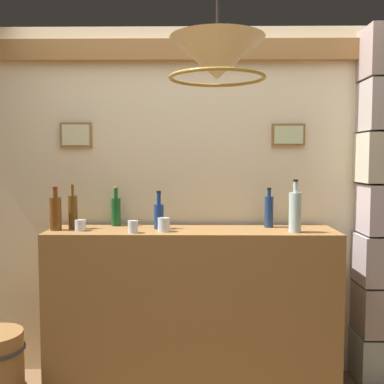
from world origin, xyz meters
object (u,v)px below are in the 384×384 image
glass_tumbler_shot (133,227)px  glass_tumbler_highball (80,225)px  glass_tumbler_rocks (164,225)px  liquor_bottle_bourbon (73,211)px  liquor_bottle_rye (295,211)px  liquor_bottle_tequila (116,211)px  liquor_bottle_port (159,215)px  pendant_lamp (217,60)px  liquor_bottle_vodka (56,213)px  liquor_bottle_brandy (269,211)px

glass_tumbler_shot → glass_tumbler_highball: bearing=167.4°
glass_tumbler_rocks → glass_tumbler_shot: glass_tumbler_rocks is taller
liquor_bottle_bourbon → liquor_bottle_rye: (1.43, -0.13, 0.02)m
liquor_bottle_bourbon → liquor_bottle_rye: liquor_bottle_rye is taller
glass_tumbler_rocks → glass_tumbler_highball: size_ratio=1.24×
liquor_bottle_tequila → glass_tumbler_highball: size_ratio=3.84×
liquor_bottle_rye → glass_tumbler_highball: 1.37m
liquor_bottle_port → pendant_lamp: (0.34, -1.03, 0.78)m
liquor_bottle_vodka → glass_tumbler_rocks: bearing=-4.1°
liquor_bottle_brandy → liquor_bottle_port: liquor_bottle_brandy is taller
liquor_bottle_bourbon → glass_tumbler_shot: size_ratio=3.93×
liquor_bottle_brandy → glass_tumbler_highball: 1.25m
liquor_bottle_brandy → liquor_bottle_rye: liquor_bottle_rye is taller
glass_tumbler_highball → pendant_lamp: pendant_lamp is taller
liquor_bottle_vodka → glass_tumbler_rocks: liquor_bottle_vodka is taller
glass_tumbler_shot → pendant_lamp: (0.48, -0.86, 0.84)m
liquor_bottle_port → pendant_lamp: size_ratio=0.43×
glass_tumbler_rocks → pendant_lamp: 1.27m
liquor_bottle_brandy → pendant_lamp: pendant_lamp is taller
liquor_bottle_tequila → glass_tumbler_highball: (-0.19, -0.23, -0.07)m
liquor_bottle_rye → glass_tumbler_shot: liquor_bottle_rye is taller
liquor_bottle_rye → liquor_bottle_bourbon: bearing=174.8°
liquor_bottle_port → liquor_bottle_tequila: bearing=157.1°
liquor_bottle_vodka → pendant_lamp: pendant_lamp is taller
liquor_bottle_port → glass_tumbler_highball: (-0.50, -0.10, -0.06)m
liquor_bottle_brandy → liquor_bottle_rye: size_ratio=0.80×
glass_tumbler_highball → liquor_bottle_rye: bearing=-1.8°
liquor_bottle_rye → liquor_bottle_tequila: bearing=167.1°
liquor_bottle_tequila → liquor_bottle_vodka: liquor_bottle_vodka is taller
liquor_bottle_tequila → liquor_bottle_bourbon: (-0.26, -0.14, 0.01)m
liquor_bottle_bourbon → glass_tumbler_highball: 0.14m
glass_tumbler_rocks → liquor_bottle_tequila: bearing=144.5°
glass_tumbler_highball → pendant_lamp: 1.51m
liquor_bottle_rye → liquor_bottle_vodka: 1.53m
liquor_bottle_rye → liquor_bottle_vodka: size_ratio=1.17×
glass_tumbler_shot → liquor_bottle_port: bearing=49.8°
glass_tumbler_highball → liquor_bottle_brandy: bearing=7.9°
glass_tumbler_rocks → liquor_bottle_bourbon: bearing=169.7°
liquor_bottle_tequila → liquor_bottle_rye: 1.21m
liquor_bottle_vodka → liquor_bottle_port: 0.67m
glass_tumbler_highball → glass_tumbler_shot: glass_tumbler_shot is taller
liquor_bottle_tequila → liquor_bottle_vodka: (-0.36, -0.20, 0.01)m
liquor_bottle_brandy → pendant_lamp: size_ratio=0.46×
glass_tumbler_rocks → liquor_bottle_brandy: bearing=15.6°
liquor_bottle_rye → glass_tumbler_shot: bearing=-178.0°
liquor_bottle_tequila → pendant_lamp: bearing=-61.0°
glass_tumbler_rocks → pendant_lamp: size_ratio=0.15×
glass_tumbler_highball → liquor_bottle_vodka: bearing=171.1°
liquor_bottle_brandy → liquor_bottle_tequila: (-1.04, 0.05, -0.00)m
pendant_lamp → liquor_bottle_tequila: bearing=119.0°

